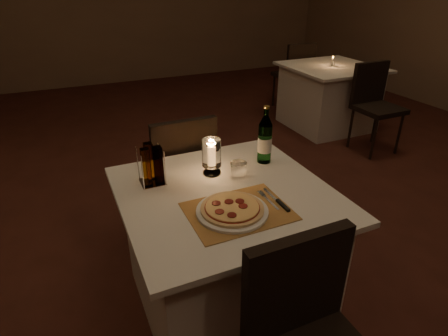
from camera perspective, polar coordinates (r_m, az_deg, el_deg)
name	(u,v)px	position (r m, az deg, el deg)	size (l,w,h in m)	color
floor	(236,259)	(2.57, 1.90, -13.65)	(8.00, 10.00, 0.02)	#471E17
main_table	(226,251)	(2.03, 0.24, -12.51)	(1.00, 1.00, 0.74)	white
chair_near	(309,332)	(1.48, 12.78, -23.25)	(0.42, 0.42, 0.90)	black
chair_far	(181,166)	(2.50, -6.52, 0.32)	(0.42, 0.42, 0.90)	black
placemat	(238,211)	(1.67, 2.19, -6.60)	(0.45, 0.34, 0.00)	#A47339
plate	(232,211)	(1.66, 1.26, -6.58)	(0.32, 0.32, 0.01)	white
pizza	(232,208)	(1.65, 1.26, -6.11)	(0.28, 0.28, 0.02)	#D8B77F
fork	(267,199)	(1.76, 6.54, -4.67)	(0.02, 0.18, 0.00)	silver
knife	(280,203)	(1.74, 8.56, -5.28)	(0.02, 0.22, 0.01)	black
tumbler	(239,170)	(1.92, 2.24, -0.35)	(0.09, 0.09, 0.09)	white
water_bottle	(265,140)	(2.07, 6.25, 4.27)	(0.08, 0.08, 0.32)	#589F56
hurricane_candle	(211,154)	(1.93, -1.92, 2.15)	(0.10, 0.10, 0.19)	white
cruet_caddy	(152,166)	(1.88, -10.98, 0.26)	(0.12, 0.12, 0.21)	white
neighbor_table_right	(328,97)	(4.76, 15.56, 10.44)	(1.00, 1.00, 0.74)	white
neighbor_chair_ra	(374,98)	(4.21, 21.90, 9.84)	(0.42, 0.42, 0.90)	black
neighbor_chair_rb	(296,70)	(5.27, 10.89, 14.48)	(0.42, 0.42, 0.90)	black
neighbor_candle_right	(333,62)	(4.66, 16.21, 15.30)	(0.03, 0.03, 0.11)	white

